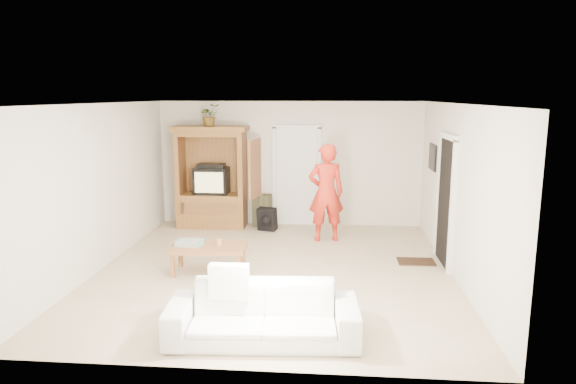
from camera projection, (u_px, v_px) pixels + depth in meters
The scene contains 19 objects.
floor at pixel (274, 270), 8.10m from camera, with size 6.00×6.00×0.00m, color tan.
ceiling at pixel (273, 103), 7.61m from camera, with size 6.00×6.00×0.00m, color white.
wall_back at pixel (290, 164), 10.79m from camera, with size 5.50×5.50×0.00m, color silver.
wall_front at pixel (239, 246), 4.92m from camera, with size 5.50×5.50×0.00m, color silver.
wall_left at pixel (101, 187), 8.08m from camera, with size 6.00×6.00×0.00m, color silver.
wall_right at pixel (457, 192), 7.62m from camera, with size 6.00×6.00×0.00m, color silver.
armoire at pixel (213, 184), 10.66m from camera, with size 1.82×1.14×2.10m.
door_back at pixel (297, 177), 10.80m from camera, with size 0.85×0.05×2.04m, color white.
doorway_right at pixel (446, 202), 8.27m from camera, with size 0.05×0.90×2.04m, color black.
framed_picture at pixel (433, 157), 9.43m from camera, with size 0.03×0.60×0.48m, color black.
doormat at pixel (416, 262), 8.49m from camera, with size 0.60×0.40×0.02m, color #382316.
plant at pixel (210, 115), 10.37m from camera, with size 0.40×0.35×0.44m, color #4C7238.
man at pixel (326, 193), 9.61m from camera, with size 0.67×0.44×1.85m, color red.
sofa at pixel (263, 314), 5.75m from camera, with size 2.13×0.83×0.62m, color silver.
coffee_table at pixel (208, 249), 7.94m from camera, with size 1.18×0.68×0.43m.
towel at pixel (189, 243), 7.94m from camera, with size 0.38×0.28×0.08m, color #DC4952.
candle at pixel (219, 242), 7.95m from camera, with size 0.08×0.08×0.10m, color tan.
backpack_black at pixel (267, 220), 10.44m from camera, with size 0.37×0.22×0.45m, color black, non-canonical shape.
backpack_olive at pixel (262, 210), 10.76m from camera, with size 0.36×0.27×0.68m, color #47442B, non-canonical shape.
Camera 1 is at (0.87, -7.68, 2.73)m, focal length 32.00 mm.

